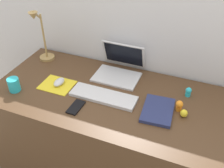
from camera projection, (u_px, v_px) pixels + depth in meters
back_wall at (136, 71)px, 1.95m from camera, size 2.78×0.05×1.37m
desk at (116, 138)px, 1.85m from camera, size 1.58×0.71×0.74m
laptop at (120, 67)px, 1.81m from camera, size 0.30×0.28×0.20m
keyboard at (103, 96)px, 1.62m from camera, size 0.41×0.13×0.02m
mousepad at (57, 85)px, 1.72m from camera, size 0.21×0.17×0.00m
mouse at (59, 82)px, 1.72m from camera, size 0.06×0.10×0.03m
cell_phone at (76, 107)px, 1.54m from camera, size 0.07×0.13×0.01m
desk_lamp at (41, 38)px, 1.87m from camera, size 0.11×0.16×0.39m
notebook_pad at (158, 110)px, 1.51m from camera, size 0.19×0.25×0.02m
coffee_mug at (14, 85)px, 1.66m from camera, size 0.07×0.07×0.09m
toy_figurine_orange at (179, 105)px, 1.51m from camera, size 0.04×0.04×0.07m
toy_figurine_cyan at (188, 92)px, 1.62m from camera, size 0.04×0.04×0.06m
toy_figurine_yellow at (184, 113)px, 1.47m from camera, size 0.04×0.04×0.05m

